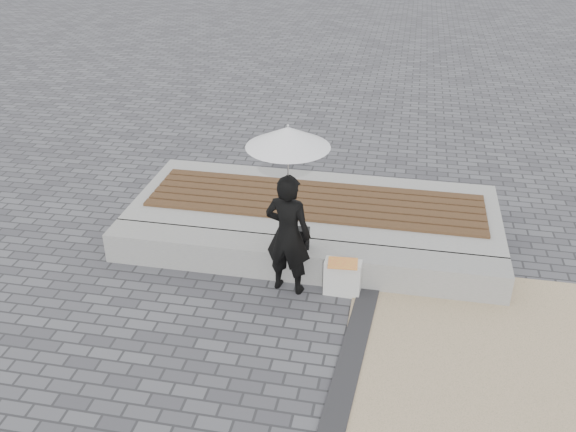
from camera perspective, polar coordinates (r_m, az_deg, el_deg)
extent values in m
plane|color=#535358|center=(6.61, -1.41, -12.94)|extent=(80.00, 80.00, 0.00)
cube|color=#28282A|center=(6.15, 4.68, -16.72)|extent=(0.61, 5.20, 0.04)
cube|color=#9B9A95|center=(7.74, 1.11, -4.05)|extent=(5.00, 0.45, 0.40)
cube|color=#9B9B96|center=(8.76, 2.49, 0.15)|extent=(5.00, 2.00, 0.40)
imported|color=black|center=(7.17, 0.00, -1.70)|extent=(0.61, 0.46, 1.51)
cylinder|color=#ADAEB2|center=(6.87, 0.00, 2.83)|extent=(0.02, 0.02, 0.92)
cone|color=white|center=(6.64, 0.00, 7.25)|extent=(0.92, 0.92, 0.22)
sphere|color=#ADAEB2|center=(6.60, 0.00, 8.28)|extent=(0.03, 0.03, 0.03)
cube|color=black|center=(7.55, 0.59, -1.99)|extent=(0.38, 0.16, 0.26)
cube|color=silver|center=(7.40, 5.01, -5.62)|extent=(0.44, 0.20, 0.45)
cube|color=red|center=(7.23, 5.04, -4.33)|extent=(0.36, 0.28, 0.01)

